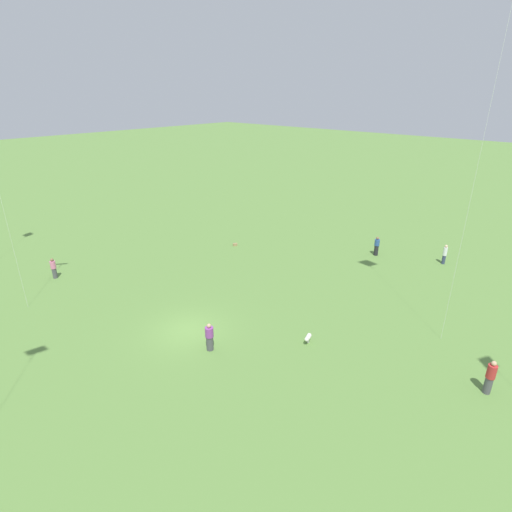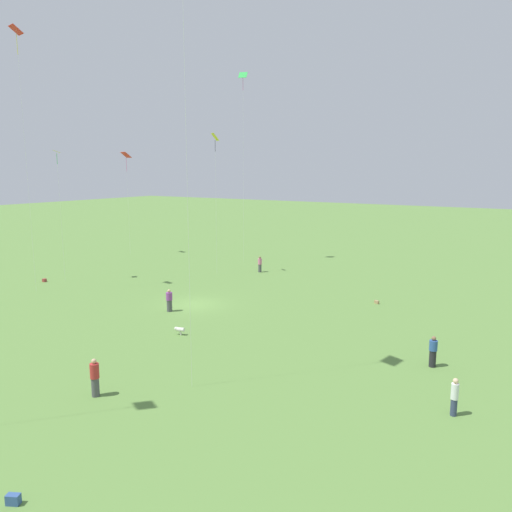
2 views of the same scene
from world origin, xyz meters
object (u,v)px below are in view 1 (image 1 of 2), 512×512
Objects in this scene: person_5 at (210,337)px; person_2 at (54,268)px; person_4 at (445,254)px; dog_1 at (308,338)px; person_1 at (490,377)px; picnic_bag_1 at (235,245)px; person_3 at (377,246)px.

person_2 is at bearing 149.01° from person_5.
person_5 is (21.43, -5.66, -0.04)m from person_4.
person_4 reaches higher than dog_1.
picnic_bag_1 is at bearing 122.92° from person_1.
person_5 reaches higher than picnic_bag_1.
picnic_bag_1 is at bearing -125.42° from person_3.
person_1 is at bearing -9.75° from person_5.
picnic_bag_1 is (8.88, -16.12, -0.75)m from person_4.
dog_1 is (15.14, 3.27, -0.49)m from person_3.
person_3 reaches higher than picnic_bag_1.
person_1 reaches higher than picnic_bag_1.
person_3 is at bearing 90.96° from person_1.
person_5 is at bearing 39.80° from picnic_bag_1.
picnic_bag_1 is at bearing -16.23° from person_2.
picnic_bag_1 is at bearing -47.66° from dog_1.
picnic_bag_1 is (-12.55, -10.46, -0.70)m from person_5.
person_3 reaches higher than person_4.
person_4 reaches higher than picnic_bag_1.
person_3 is at bearing -33.01° from person_2.
person_5 is (-1.87, 16.05, 0.01)m from person_2.
person_1 is 16.31m from person_4.
person_2 is at bearing -0.25° from dog_1.
dog_1 is (2.48, -8.89, -0.56)m from person_1.
dog_1 reaches higher than picnic_bag_1.
dog_1 is at bearing 10.54° from person_5.
person_1 is at bearing -68.43° from person_2.
person_3 is 3.94× the size of picnic_bag_1.
person_1 is 14.33m from person_5.
person_1 is 23.87m from picnic_bag_1.
person_1 is 2.70× the size of dog_1.
person_4 is at bearing 72.57° from person_1.
picnic_bag_1 is (-14.42, 5.59, -0.70)m from person_2.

